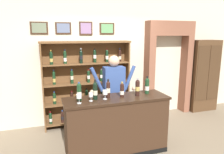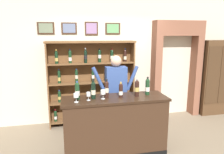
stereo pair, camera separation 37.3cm
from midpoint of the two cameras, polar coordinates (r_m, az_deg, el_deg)
The scene contains 16 objects.
ground_plane at distance 4.02m, azimuth 6.07°, elevation -19.43°, with size 14.00×14.00×0.02m, color #7A6B56.
back_wall at distance 5.04m, azimuth 0.63°, elevation 6.38°, with size 12.00×0.19×3.21m.
wine_shelf at distance 4.79m, azimuth -3.32°, elevation -1.14°, with size 1.97×0.32×1.91m.
archway_doorway at distance 5.59m, azimuth 18.55°, elevation 3.70°, with size 1.26×0.45×2.38m.
side_cabinet at distance 6.14m, azimuth 27.57°, elevation -0.14°, with size 0.78×0.39×1.91m.
tasting_counter at distance 3.74m, azimuth 3.73°, elevation -13.04°, with size 1.79×0.57×1.01m.
shopkeeper at distance 4.18m, azimuth 3.62°, elevation -2.86°, with size 0.96×0.22×1.66m.
tasting_bottle_chianti at distance 3.44m, azimuth -6.35°, elevation -3.77°, with size 0.08×0.08×0.30m.
tasting_bottle_rosso at distance 3.46m, azimuth -2.03°, elevation -3.57°, with size 0.08×0.08×0.33m.
tasting_bottle_brunello at distance 3.52m, azimuth 1.58°, elevation -3.27°, with size 0.07×0.07×0.32m.
tasting_bottle_super_tuscan at distance 3.57m, azimuth 5.40°, elevation -3.62°, with size 0.07×0.07×0.26m.
tasting_bottle_bianco at distance 3.65m, azimuth 9.67°, elevation -2.96°, with size 0.08×0.08×0.31m.
tasting_bottle_vin_santo at distance 3.78m, azimuth 12.41°, elevation -2.59°, with size 0.08×0.08×0.32m.
wine_glass_center at distance 3.31m, azimuth -6.54°, elevation -5.11°, with size 0.08×0.08×0.15m.
wine_glass_right at distance 3.39m, azimuth -3.28°, elevation -4.86°, with size 0.07×0.07×0.14m.
wine_glass_left at distance 3.46m, azimuth 0.64°, elevation -4.29°, with size 0.08×0.08×0.15m.
Camera 2 is at (-0.94, -3.32, 2.05)m, focal length 33.71 mm.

